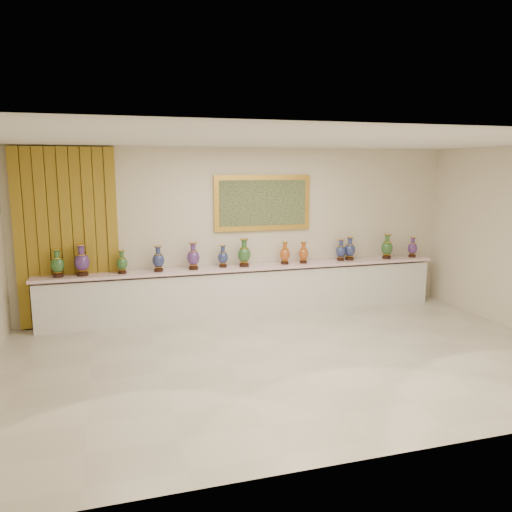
{
  "coord_description": "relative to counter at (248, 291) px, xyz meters",
  "views": [
    {
      "loc": [
        -2.31,
        -6.23,
        2.64
      ],
      "look_at": [
        -0.01,
        1.7,
        1.18
      ],
      "focal_mm": 35.0,
      "sensor_mm": 36.0,
      "label": 1
    }
  ],
  "objects": [
    {
      "name": "vase_7",
      "position": [
        0.69,
        -0.03,
        0.65
      ],
      "size": [
        0.2,
        0.2,
        0.41
      ],
      "rotation": [
        0.0,
        0.0,
        -0.04
      ],
      "color": "black",
      "rests_on": "counter"
    },
    {
      "name": "ground",
      "position": [
        0.0,
        -2.27,
        -0.44
      ],
      "size": [
        8.0,
        8.0,
        0.0
      ],
      "primitive_type": "plane",
      "color": "beige",
      "rests_on": "ground"
    },
    {
      "name": "label_card",
      "position": [
        -1.19,
        -0.14,
        0.47
      ],
      "size": [
        0.1,
        0.06,
        0.0
      ],
      "primitive_type": "cube",
      "color": "white",
      "rests_on": "counter"
    },
    {
      "name": "room",
      "position": [
        -2.49,
        0.17,
        1.15
      ],
      "size": [
        8.0,
        8.0,
        8.0
      ],
      "color": "beige",
      "rests_on": "ground"
    },
    {
      "name": "vase_1",
      "position": [
        -2.82,
        -0.05,
        0.7
      ],
      "size": [
        0.26,
        0.26,
        0.52
      ],
      "rotation": [
        0.0,
        0.0,
        0.08
      ],
      "color": "black",
      "rests_on": "counter"
    },
    {
      "name": "vase_12",
      "position": [
        3.36,
        -0.04,
        0.64
      ],
      "size": [
        0.22,
        0.22,
        0.4
      ],
      "rotation": [
        0.0,
        0.0,
        -0.19
      ],
      "color": "black",
      "rests_on": "counter"
    },
    {
      "name": "vase_2",
      "position": [
        -2.19,
        -0.05,
        0.64
      ],
      "size": [
        0.24,
        0.24,
        0.4
      ],
      "rotation": [
        0.0,
        0.0,
        -0.4
      ],
      "color": "black",
      "rests_on": "counter"
    },
    {
      "name": "vase_4",
      "position": [
        -0.99,
        -0.04,
        0.68
      ],
      "size": [
        0.28,
        0.28,
        0.47
      ],
      "rotation": [
        0.0,
        0.0,
        -0.37
      ],
      "color": "black",
      "rests_on": "counter"
    },
    {
      "name": "vase_5",
      "position": [
        -0.45,
        0.01,
        0.64
      ],
      "size": [
        0.21,
        0.21,
        0.4
      ],
      "rotation": [
        0.0,
        0.0,
        0.15
      ],
      "color": "black",
      "rests_on": "counter"
    },
    {
      "name": "vase_3",
      "position": [
        -1.59,
        -0.05,
        0.66
      ],
      "size": [
        0.23,
        0.23,
        0.44
      ],
      "rotation": [
        0.0,
        0.0,
        -0.14
      ],
      "color": "black",
      "rests_on": "counter"
    },
    {
      "name": "vase_8",
      "position": [
        1.06,
        -0.04,
        0.64
      ],
      "size": [
        0.21,
        0.21,
        0.4
      ],
      "rotation": [
        0.0,
        0.0,
        -0.16
      ],
      "color": "black",
      "rests_on": "counter"
    },
    {
      "name": "vase_6",
      "position": [
        -0.08,
        -0.04,
        0.69
      ],
      "size": [
        0.3,
        0.3,
        0.5
      ],
      "rotation": [
        0.0,
        0.0,
        -0.37
      ],
      "color": "black",
      "rests_on": "counter"
    },
    {
      "name": "vase_9",
      "position": [
        1.83,
        0.01,
        0.65
      ],
      "size": [
        0.21,
        0.21,
        0.41
      ],
      "rotation": [
        0.0,
        0.0,
        0.14
      ],
      "color": "black",
      "rests_on": "counter"
    },
    {
      "name": "vase_11",
      "position": [
        2.78,
        -0.05,
        0.68
      ],
      "size": [
        0.28,
        0.28,
        0.48
      ],
      "rotation": [
        0.0,
        0.0,
        -0.34
      ],
      "color": "black",
      "rests_on": "counter"
    },
    {
      "name": "vase_0",
      "position": [
        -3.19,
        -0.05,
        0.67
      ],
      "size": [
        0.23,
        0.23,
        0.46
      ],
      "rotation": [
        0.0,
        0.0,
        0.07
      ],
      "color": "black",
      "rests_on": "counter"
    },
    {
      "name": "vase_10",
      "position": [
        2.02,
        0.01,
        0.66
      ],
      "size": [
        0.26,
        0.26,
        0.44
      ],
      "rotation": [
        0.0,
        0.0,
        0.28
      ],
      "color": "black",
      "rests_on": "counter"
    },
    {
      "name": "counter",
      "position": [
        0.0,
        0.0,
        0.0
      ],
      "size": [
        7.28,
        0.48,
        0.9
      ],
      "color": "white",
      "rests_on": "ground"
    }
  ]
}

